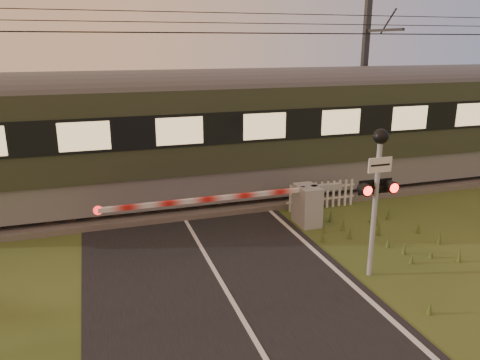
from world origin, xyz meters
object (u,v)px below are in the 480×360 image
object	(u,v)px
boom_gate	(298,204)
catenary_mast	(364,81)
picket_fence	(321,195)
crossing_signal	(377,177)

from	to	relation	value
boom_gate	catenary_mast	size ratio (longest dim) A/B	1.00
boom_gate	catenary_mast	world-z (taller)	catenary_mast
picket_fence	boom_gate	bearing A→B (deg)	-140.81
picket_fence	catenary_mast	bearing A→B (deg)	46.50
picket_fence	catenary_mast	size ratio (longest dim) A/B	0.34
crossing_signal	catenary_mast	size ratio (longest dim) A/B	0.49
crossing_signal	picket_fence	distance (m)	4.97
crossing_signal	catenary_mast	bearing A→B (deg)	59.96
crossing_signal	picket_fence	xyz separation A→B (m)	(1.05, 4.46, -1.91)
picket_fence	crossing_signal	bearing A→B (deg)	-103.25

